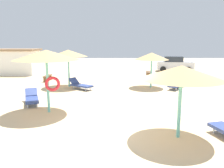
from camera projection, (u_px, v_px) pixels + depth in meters
ground_plane at (113, 129)px, 8.60m from camera, size 80.00×80.00×0.00m
parasol_0 at (46, 56)px, 10.27m from camera, size 2.98×2.98×2.92m
parasol_1 at (152, 56)px, 16.32m from camera, size 2.46×2.46×2.54m
parasol_3 at (181, 73)px, 7.48m from camera, size 2.73×2.73×2.50m
parasol_4 at (68, 53)px, 16.46m from camera, size 2.81×2.81×2.73m
lounger_0 at (32, 98)px, 12.13m from camera, size 1.26×1.99×0.71m
lounger_1 at (177, 84)px, 16.13m from camera, size 1.63×1.93×0.62m
lounger_4 at (80, 85)px, 15.94m from camera, size 1.86×1.67×0.75m
bench_0 at (149, 73)px, 21.76m from camera, size 0.49×1.52×0.49m
bench_1 at (48, 77)px, 19.36m from camera, size 0.43×1.51×0.49m
parked_car at (175, 64)px, 25.75m from camera, size 4.24×2.55×1.72m
beach_cabana at (17, 61)px, 23.45m from camera, size 4.45×3.36×2.61m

